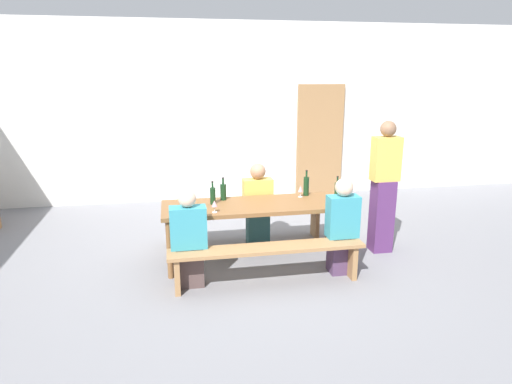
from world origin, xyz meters
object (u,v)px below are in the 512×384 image
at_px(bench_far, 247,217).
at_px(seated_guest_near_1, 342,228).
at_px(tasting_table, 256,210).
at_px(standing_host, 384,189).
at_px(wooden_door, 320,140).
at_px(wine_bottle_1, 306,186).
at_px(wine_glass_1, 214,204).
at_px(wine_glass_0, 301,189).
at_px(bench_near, 267,254).
at_px(seated_guest_near_0, 189,241).
at_px(wine_bottle_2, 337,191).
at_px(wine_bottle_3, 223,191).
at_px(wine_bottle_0, 213,195).
at_px(seated_guest_far_0, 258,207).

height_order(bench_far, seated_guest_near_1, seated_guest_near_1).
bearing_deg(tasting_table, standing_host, 0.43).
bearing_deg(wooden_door, wine_bottle_1, -111.97).
height_order(wooden_door, bench_far, wooden_door).
bearing_deg(wine_glass_1, wine_glass_0, 21.25).
xyz_separation_m(bench_near, seated_guest_near_0, (-0.86, 0.15, 0.16)).
height_order(wine_bottle_2, wine_bottle_3, wine_bottle_2).
height_order(wine_bottle_2, standing_host, standing_host).
relative_size(bench_far, wine_bottle_0, 7.62).
bearing_deg(wine_bottle_1, bench_near, -127.52).
bearing_deg(tasting_table, bench_far, 90.00).
height_order(wine_bottle_0, wine_bottle_3, wine_bottle_3).
bearing_deg(tasting_table, wine_bottle_1, 19.81).
xyz_separation_m(tasting_table, wine_glass_1, (-0.54, -0.26, 0.18)).
xyz_separation_m(wooden_door, wine_bottle_2, (-0.76, -2.95, -0.18)).
bearing_deg(tasting_table, wine_bottle_2, -0.42).
xyz_separation_m(wine_bottle_2, seated_guest_near_1, (-0.12, -0.52, -0.31)).
bearing_deg(wine_glass_1, bench_near, -38.12).
height_order(wooden_door, standing_host, wooden_door).
height_order(tasting_table, standing_host, standing_host).
height_order(tasting_table, wine_glass_1, wine_glass_1).
bearing_deg(wine_bottle_3, tasting_table, -33.36).
relative_size(wooden_door, wine_bottle_3, 7.17).
xyz_separation_m(wine_bottle_2, wine_bottle_3, (-1.42, 0.26, -0.01)).
height_order(bench_far, standing_host, standing_host).
bearing_deg(wooden_door, wine_glass_1, -126.20).
distance_m(bench_far, standing_host, 1.89).
xyz_separation_m(wooden_door, seated_guest_near_1, (-0.87, -3.47, -0.50)).
distance_m(tasting_table, wine_bottle_0, 0.56).
distance_m(wine_bottle_2, standing_host, 0.65).
bearing_deg(wine_glass_1, seated_guest_far_0, 49.85).
xyz_separation_m(bench_near, wine_bottle_3, (-0.38, 0.93, 0.50)).
xyz_separation_m(wooden_door, wine_bottle_0, (-2.33, -2.86, -0.19)).
bearing_deg(seated_guest_far_0, wine_bottle_2, 59.77).
relative_size(tasting_table, wine_glass_0, 15.04).
height_order(bench_far, seated_guest_near_0, seated_guest_near_0).
bearing_deg(wine_bottle_3, bench_far, 48.94).
relative_size(seated_guest_near_0, seated_guest_far_0, 0.97).
distance_m(wine_glass_1, seated_guest_near_0, 0.53).
distance_m(wooden_door, wine_glass_0, 2.99).
height_order(tasting_table, seated_guest_near_1, seated_guest_near_1).
relative_size(wine_bottle_3, seated_guest_near_1, 0.25).
relative_size(wine_bottle_0, wine_bottle_1, 0.85).
height_order(wooden_door, wine_bottle_1, wooden_door).
bearing_deg(wine_bottle_2, wooden_door, 75.62).
bearing_deg(wine_bottle_1, wine_bottle_0, -172.11).
bearing_deg(seated_guest_far_0, seated_guest_near_1, 37.18).
relative_size(tasting_table, wine_bottle_1, 6.79).
bearing_deg(wooden_door, wine_bottle_2, -104.38).
bearing_deg(seated_guest_near_1, seated_guest_near_0, 90.00).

